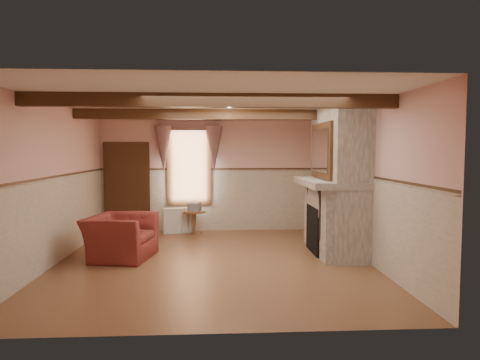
{
  "coord_description": "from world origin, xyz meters",
  "views": [
    {
      "loc": [
        0.06,
        -7.49,
        1.98
      ],
      "look_at": [
        0.52,
        0.8,
        1.4
      ],
      "focal_mm": 32.0,
      "sensor_mm": 36.0,
      "label": 1
    }
  ],
  "objects": [
    {
      "name": "bowl",
      "position": [
        2.24,
        0.46,
        1.46
      ],
      "size": [
        0.33,
        0.33,
        0.08
      ],
      "primitive_type": "imported",
      "color": "brown",
      "rests_on": "mantel"
    },
    {
      "name": "door",
      "position": [
        -2.1,
        2.94,
        1.05
      ],
      "size": [
        1.1,
        0.1,
        2.1
      ],
      "primitive_type": "cube",
      "color": "black",
      "rests_on": "floor"
    },
    {
      "name": "mantel",
      "position": [
        2.24,
        0.6,
        1.36
      ],
      "size": [
        1.05,
        2.05,
        0.12
      ],
      "primitive_type": "cube",
      "color": "gray",
      "rests_on": "fireplace"
    },
    {
      "name": "fireplace",
      "position": [
        2.42,
        0.6,
        1.4
      ],
      "size": [
        0.85,
        2.0,
        2.8
      ],
      "primitive_type": "cube",
      "color": "gray",
      "rests_on": "floor"
    },
    {
      "name": "wall_right",
      "position": [
        2.75,
        0.0,
        1.4
      ],
      "size": [
        0.02,
        6.0,
        2.8
      ],
      "primitive_type": "cube",
      "color": "#DEA69A",
      "rests_on": "floor"
    },
    {
      "name": "oil_lamp",
      "position": [
        2.24,
        0.83,
        1.56
      ],
      "size": [
        0.11,
        0.11,
        0.28
      ],
      "primitive_type": "cylinder",
      "color": "gold",
      "rests_on": "mantel"
    },
    {
      "name": "ceiling_beam_back",
      "position": [
        0.0,
        1.2,
        2.7
      ],
      "size": [
        5.5,
        0.18,
        0.2
      ],
      "primitive_type": "cube",
      "color": "black",
      "rests_on": "ceiling"
    },
    {
      "name": "overmantel_mirror",
      "position": [
        2.06,
        0.6,
        1.97
      ],
      "size": [
        0.06,
        1.44,
        1.04
      ],
      "primitive_type": "cube",
      "color": "silver",
      "rests_on": "fireplace"
    },
    {
      "name": "ceiling",
      "position": [
        0.0,
        0.0,
        2.8
      ],
      "size": [
        5.5,
        6.0,
        0.01
      ],
      "primitive_type": "cube",
      "color": "silver",
      "rests_on": "wall_back"
    },
    {
      "name": "wall_left",
      "position": [
        -2.75,
        0.0,
        1.4
      ],
      "size": [
        0.02,
        6.0,
        2.8
      ],
      "primitive_type": "cube",
      "color": "#DEA69A",
      "rests_on": "floor"
    },
    {
      "name": "window_drapes",
      "position": [
        -0.6,
        2.88,
        2.25
      ],
      "size": [
        1.3,
        0.14,
        1.4
      ],
      "primitive_type": "cube",
      "color": "gray",
      "rests_on": "wall_back"
    },
    {
      "name": "wall_front",
      "position": [
        0.0,
        -3.0,
        1.4
      ],
      "size": [
        5.5,
        0.02,
        2.8
      ],
      "primitive_type": "cube",
      "color": "#DEA69A",
      "rests_on": "floor"
    },
    {
      "name": "side_table",
      "position": [
        -0.46,
        2.54,
        0.28
      ],
      "size": [
        0.7,
        0.7,
        0.55
      ],
      "primitive_type": "cylinder",
      "rotation": [
        0.0,
        0.0,
        -0.42
      ],
      "color": "brown",
      "rests_on": "floor"
    },
    {
      "name": "mantel_clock",
      "position": [
        2.24,
        1.4,
        1.52
      ],
      "size": [
        0.14,
        0.24,
        0.2
      ],
      "primitive_type": "cube",
      "color": "black",
      "rests_on": "mantel"
    },
    {
      "name": "wall_back",
      "position": [
        0.0,
        3.0,
        1.4
      ],
      "size": [
        5.5,
        0.02,
        2.8
      ],
      "primitive_type": "cube",
      "color": "#DEA69A",
      "rests_on": "floor"
    },
    {
      "name": "wainscot",
      "position": [
        0.0,
        0.0,
        0.75
      ],
      "size": [
        5.5,
        6.0,
        1.5
      ],
      "primitive_type": null,
      "color": "beige",
      "rests_on": "floor"
    },
    {
      "name": "window",
      "position": [
        -0.6,
        2.97,
        1.65
      ],
      "size": [
        1.06,
        0.08,
        2.02
      ],
      "primitive_type": "cube",
      "color": "white",
      "rests_on": "wall_back"
    },
    {
      "name": "armchair",
      "position": [
        -1.69,
        0.34,
        0.4
      ],
      "size": [
        1.27,
        1.39,
        0.79
      ],
      "primitive_type": "imported",
      "rotation": [
        0.0,
        0.0,
        1.39
      ],
      "color": "maroon",
      "rests_on": "floor"
    },
    {
      "name": "radiator",
      "position": [
        -0.86,
        2.7,
        0.3
      ],
      "size": [
        0.72,
        0.33,
        0.6
      ],
      "primitive_type": "cube",
      "rotation": [
        0.0,
        0.0,
        0.22
      ],
      "color": "silver",
      "rests_on": "floor"
    },
    {
      "name": "book_stack",
      "position": [
        -0.46,
        2.55,
        0.65
      ],
      "size": [
        0.32,
        0.37,
        0.2
      ],
      "primitive_type": "cube",
      "rotation": [
        0.0,
        0.0,
        -0.22
      ],
      "color": "#B7AD8C",
      "rests_on": "side_table"
    },
    {
      "name": "jar_yellow",
      "position": [
        2.24,
        -0.04,
        1.48
      ],
      "size": [
        0.06,
        0.06,
        0.12
      ],
      "primitive_type": "cylinder",
      "color": "gold",
      "rests_on": "mantel"
    },
    {
      "name": "floor",
      "position": [
        0.0,
        0.0,
        0.0
      ],
      "size": [
        5.5,
        6.0,
        0.01
      ],
      "primitive_type": "cube",
      "color": "brown",
      "rests_on": "ground"
    },
    {
      "name": "firebox",
      "position": [
        2.0,
        0.6,
        0.45
      ],
      "size": [
        0.2,
        0.95,
        0.9
      ],
      "primitive_type": "cube",
      "color": "black",
      "rests_on": "floor"
    },
    {
      "name": "chair_rail",
      "position": [
        0.0,
        0.0,
        1.5
      ],
      "size": [
        5.5,
        6.0,
        0.08
      ],
      "primitive_type": null,
      "color": "black",
      "rests_on": "wainscot"
    },
    {
      "name": "ceiling_beam_front",
      "position": [
        0.0,
        -1.2,
        2.7
      ],
      "size": [
        5.5,
        0.18,
        0.2
      ],
      "primitive_type": "cube",
      "color": "black",
      "rests_on": "ceiling"
    },
    {
      "name": "candle_red",
      "position": [
        2.24,
        -0.07,
        1.5
      ],
      "size": [
        0.06,
        0.06,
        0.16
      ],
      "primitive_type": "cylinder",
      "color": "#B12215",
      "rests_on": "mantel"
    }
  ]
}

